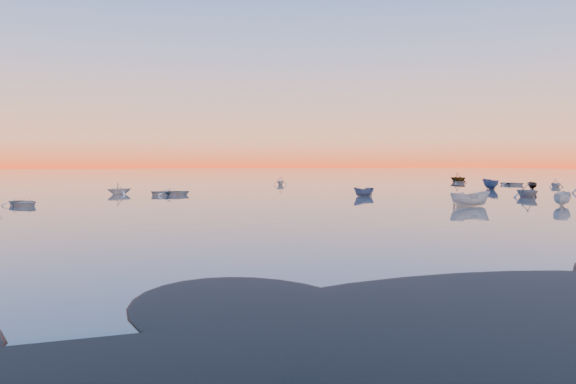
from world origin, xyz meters
name	(u,v)px	position (x,y,z in m)	size (l,w,h in m)	color
ground	(185,182)	(0.00, 100.00, 0.00)	(600.00, 600.00, 0.00)	#695F57
moored_fleet	(245,194)	(0.00, 53.00, 0.00)	(124.00, 58.00, 1.20)	beige
boat_near_left	(23,206)	(-24.60, 40.78, 0.00)	(4.12, 1.72, 1.03)	beige
boat_near_center	(562,206)	(22.35, 24.00, 0.00)	(3.80, 1.61, 1.31)	beige
boat_near_right	(527,197)	(28.74, 35.25, 0.00)	(3.73, 1.68, 1.31)	slate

